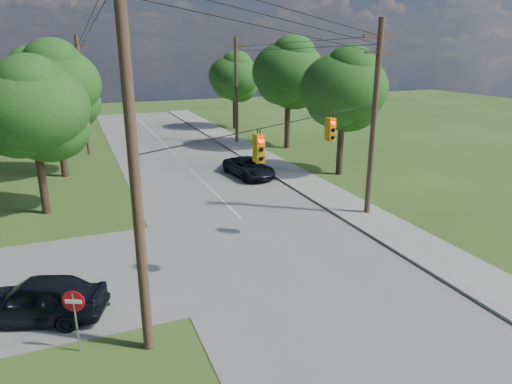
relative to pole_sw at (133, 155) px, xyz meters
name	(u,v)px	position (x,y,z in m)	size (l,w,h in m)	color
ground	(286,323)	(4.60, -0.40, -6.23)	(140.00, 140.00, 0.00)	#2C4D19
main_road	(278,254)	(6.60, 4.60, -6.21)	(10.00, 100.00, 0.03)	gray
sidewalk_east	(398,232)	(13.30, 4.60, -6.17)	(2.60, 100.00, 0.12)	#9C9A92
pole_sw	(133,155)	(0.00, 0.00, 0.00)	(2.00, 0.32, 12.00)	brown
pole_ne	(374,118)	(13.50, 7.60, -0.76)	(2.00, 0.32, 10.50)	brown
pole_north_e	(236,90)	(13.50, 29.60, -1.10)	(2.00, 0.32, 10.00)	brown
pole_north_w	(83,95)	(-0.40, 29.60, -1.10)	(2.00, 0.32, 10.00)	brown
power_lines	(220,45)	(6.10, 11.14, 2.93)	(13.93, 29.62, 4.93)	black
traffic_signals	(298,137)	(7.15, 4.03, -0.73)	(4.91, 3.27, 1.05)	orange
tree_w_near	(32,109)	(-3.40, 14.60, -0.30)	(6.00, 6.00, 8.40)	#473023
tree_w_mid	(53,85)	(-2.40, 22.60, 0.35)	(6.40, 6.40, 9.22)	#473023
tree_w_far	(31,81)	(-4.40, 32.60, 0.02)	(6.00, 6.00, 8.73)	#473023
tree_e_near	(343,89)	(16.60, 15.60, 0.02)	(6.20, 6.20, 8.81)	#473023
tree_e_mid	(288,72)	(17.10, 25.60, 0.68)	(6.60, 6.60, 9.64)	#473023
tree_e_far	(234,76)	(16.10, 37.60, -0.31)	(5.80, 5.80, 8.32)	#473023
car_cross_dark	(37,299)	(-3.27, 2.97, -5.41)	(1.85, 4.61, 1.57)	black
car_main_north	(249,167)	(10.10, 17.41, -5.52)	(2.26, 4.89, 1.36)	black
do_not_enter_sign	(74,307)	(-2.03, 0.60, -4.66)	(0.65, 0.33, 2.12)	gray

